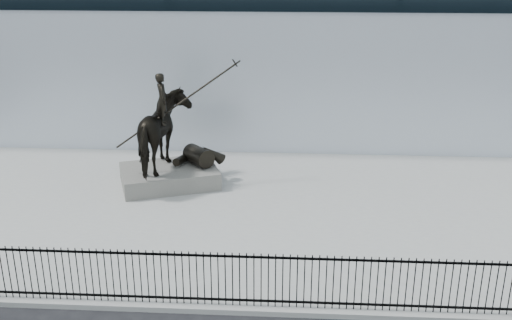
{
  "coord_description": "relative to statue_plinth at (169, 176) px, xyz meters",
  "views": [
    {
      "loc": [
        0.65,
        -11.75,
        8.88
      ],
      "look_at": [
        -0.44,
        6.0,
        2.36
      ],
      "focal_mm": 42.0,
      "sensor_mm": 36.0,
      "label": 1
    }
  ],
  "objects": [
    {
      "name": "plaza",
      "position": [
        3.94,
        -2.14,
        -0.41
      ],
      "size": [
        30.0,
        12.0,
        0.15
      ],
      "primitive_type": "cube",
      "color": "gray",
      "rests_on": "ground"
    },
    {
      "name": "building",
      "position": [
        3.94,
        10.86,
        4.02
      ],
      "size": [
        44.0,
        14.0,
        9.0
      ],
      "primitive_type": "cube",
      "color": "white",
      "rests_on": "ground"
    },
    {
      "name": "picket_fence",
      "position": [
        3.94,
        -7.89,
        0.42
      ],
      "size": [
        22.1,
        0.1,
        1.5
      ],
      "color": "black",
      "rests_on": "plaza"
    },
    {
      "name": "statue_plinth",
      "position": [
        0.0,
        0.0,
        0.0
      ],
      "size": [
        4.14,
        3.47,
        0.66
      ],
      "primitive_type": "cube",
      "rotation": [
        0.0,
        0.0,
        0.35
      ],
      "color": "#615F59",
      "rests_on": "plaza"
    },
    {
      "name": "equestrian_statue",
      "position": [
        0.06,
        0.02,
        1.71
      ],
      "size": [
        4.27,
        3.43,
        3.83
      ],
      "rotation": [
        0.0,
        0.0,
        0.35
      ],
      "color": "black",
      "rests_on": "statue_plinth"
    }
  ]
}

